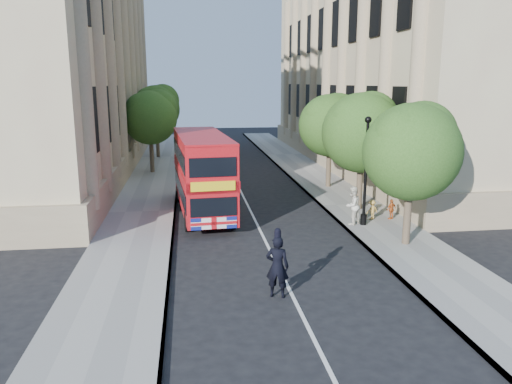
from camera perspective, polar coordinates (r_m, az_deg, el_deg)
name	(u,v)px	position (r m, az deg, el deg)	size (l,w,h in m)	color
ground	(285,280)	(17.83, 3.31, -10.04)	(120.00, 120.00, 0.00)	black
pavement_right	(352,205)	(28.46, 10.86, -1.50)	(3.50, 80.00, 0.12)	gray
pavement_left	(142,212)	(27.13, -12.86, -2.28)	(3.50, 80.00, 0.12)	gray
building_right	(396,55)	(43.67, 15.75, 14.88)	(12.00, 38.00, 18.00)	tan
building_left	(42,52)	(41.58, -23.25, 14.50)	(12.00, 38.00, 18.00)	tan
tree_right_near	(413,146)	(21.38, 17.47, 4.99)	(4.00, 4.00, 6.08)	#473828
tree_right_mid	(363,128)	(26.87, 12.09, 7.12)	(4.20, 4.20, 6.37)	#473828
tree_right_far	(331,122)	(32.58, 8.51, 7.92)	(4.00, 4.00, 6.15)	#473828
tree_left_far	(151,115)	(38.36, -11.96, 8.65)	(4.00, 4.00, 6.30)	#473828
tree_left_back	(157,106)	(46.32, -11.28, 9.61)	(4.20, 4.20, 6.65)	#473828
lamp_post	(366,176)	(24.02, 12.41, 1.84)	(0.32, 0.32, 5.16)	black
double_decker_bus	(202,171)	(26.14, -6.17, 2.37)	(3.03, 9.05, 4.11)	#B10C12
box_van	(201,187)	(27.32, -6.30, 0.58)	(1.98, 4.46, 2.51)	black
police_constable	(277,267)	(16.18, 2.45, -8.52)	(0.75, 0.49, 2.05)	black
woman_pedestrian	(352,206)	(24.28, 10.96, -1.53)	(0.89, 0.70, 1.84)	silver
child_a	(391,209)	(25.73, 15.22, -1.91)	(0.59, 0.25, 1.01)	#C85C23
child_b	(372,210)	(25.46, 13.13, -1.99)	(0.63, 0.36, 0.98)	gold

